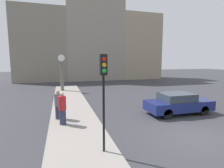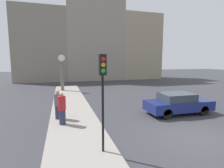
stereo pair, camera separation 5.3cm
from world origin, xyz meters
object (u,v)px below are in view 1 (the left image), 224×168
traffic_light_near (104,83)px  pedestrian_grey_jacket (58,105)px  pedestrian_red_top (62,109)px  street_clock (62,74)px  sedan_car (178,103)px

traffic_light_near → pedestrian_grey_jacket: (-1.72, 4.51, -1.79)m
traffic_light_near → pedestrian_grey_jacket: bearing=110.9°
pedestrian_red_top → traffic_light_near: bearing=-66.8°
traffic_light_near → pedestrian_red_top: 4.17m
street_clock → pedestrian_grey_jacket: size_ratio=2.41×
traffic_light_near → pedestrian_red_top: traffic_light_near is taller
street_clock → pedestrian_grey_jacket: (-0.34, -10.62, -1.13)m
street_clock → traffic_light_near: bearing=-84.8°
street_clock → pedestrian_red_top: 11.72m
pedestrian_grey_jacket → pedestrian_red_top: bearing=-77.2°
sedan_car → street_clock: size_ratio=1.07×
sedan_car → traffic_light_near: traffic_light_near is taller
sedan_car → pedestrian_grey_jacket: pedestrian_grey_jacket is taller
sedan_car → pedestrian_red_top: pedestrian_red_top is taller
street_clock → pedestrian_grey_jacket: bearing=-91.8°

